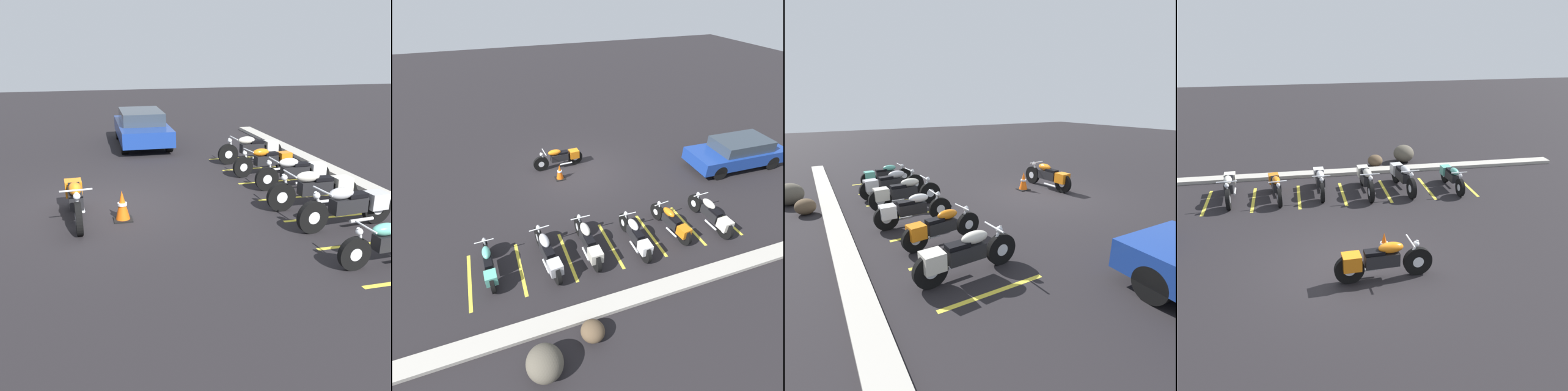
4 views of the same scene
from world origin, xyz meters
TOP-DOWN VIEW (x-y plane):
  - ground at (0.00, 0.00)m, footprint 60.00×60.00m
  - motorcycle_orange_featured at (0.61, -0.77)m, footprint 2.28×0.64m
  - parked_bike_0 at (-3.22, 4.82)m, footprint 0.61×2.18m
  - parked_bike_1 at (-1.75, 4.68)m, footprint 0.63×2.01m
  - parked_bike_2 at (-0.30, 4.89)m, footprint 0.59×2.10m
  - parked_bike_3 at (1.22, 4.66)m, footprint 0.63×2.26m
  - parked_bike_4 at (2.50, 4.72)m, footprint 0.66×2.26m
  - parked_bike_5 at (4.18, 4.51)m, footprint 0.55×1.98m
  - concrete_curb at (0.00, 6.65)m, footprint 18.00×0.50m
  - landscape_rock_0 at (2.03, 7.29)m, footprint 0.79×0.78m
  - landscape_rock_1 at (3.28, 7.68)m, footprint 1.12×1.13m
  - traffic_cone at (0.92, 0.19)m, footprint 0.40×0.40m
  - stall_line_0 at (-3.95, 4.59)m, footprint 0.10×2.10m
  - stall_line_1 at (-2.49, 4.59)m, footprint 0.10×2.10m
  - stall_line_2 at (-1.03, 4.59)m, footprint 0.10×2.10m
  - stall_line_3 at (0.42, 4.59)m, footprint 0.10×2.10m
  - stall_line_4 at (1.88, 4.59)m, footprint 0.10×2.10m
  - stall_line_5 at (3.34, 4.59)m, footprint 0.10×2.10m
  - stall_line_6 at (4.80, 4.59)m, footprint 0.10×2.10m

SIDE VIEW (x-z plane):
  - ground at x=0.00m, z-range 0.00..0.00m
  - stall_line_0 at x=-3.95m, z-range 0.00..0.00m
  - stall_line_1 at x=-2.49m, z-range 0.00..0.00m
  - stall_line_2 at x=-1.03m, z-range 0.00..0.00m
  - stall_line_3 at x=0.42m, z-range 0.00..0.00m
  - stall_line_4 at x=1.88m, z-range 0.00..0.00m
  - stall_line_5 at x=3.34m, z-range 0.00..0.00m
  - stall_line_6 at x=4.80m, z-range 0.00..0.00m
  - concrete_curb at x=0.00m, z-range 0.00..0.12m
  - landscape_rock_0 at x=2.03m, z-range 0.00..0.46m
  - traffic_cone at x=0.92m, z-range -0.02..0.65m
  - landscape_rock_1 at x=3.28m, z-range 0.00..0.69m
  - parked_bike_5 at x=4.18m, z-range 0.02..0.80m
  - parked_bike_1 at x=-1.75m, z-range 0.03..0.82m
  - parked_bike_2 at x=-0.30m, z-range 0.03..0.85m
  - parked_bike_0 at x=-3.22m, z-range 0.03..0.89m
  - parked_bike_3 at x=1.22m, z-range 0.03..0.92m
  - parked_bike_4 at x=2.50m, z-range 0.03..0.92m
  - motorcycle_orange_featured at x=0.61m, z-range 0.03..0.93m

